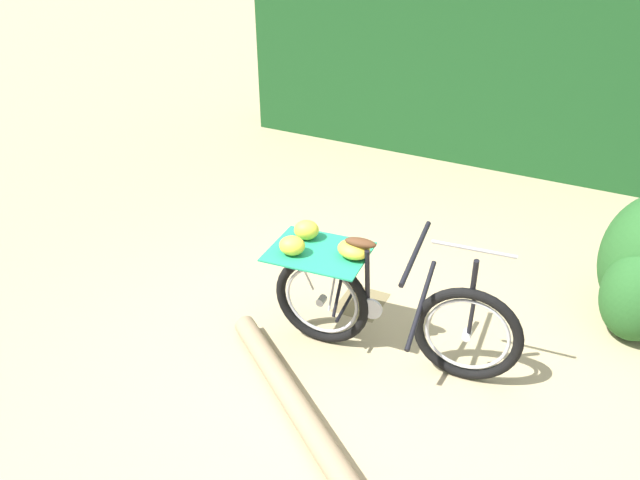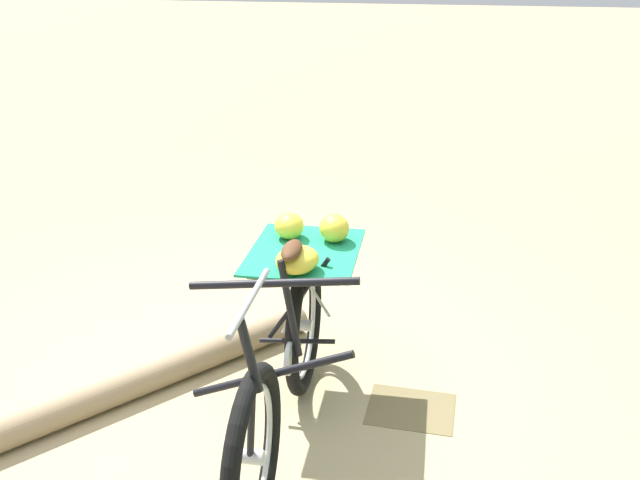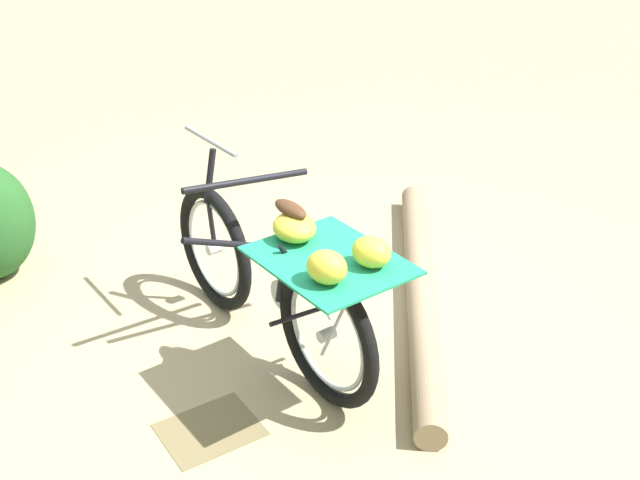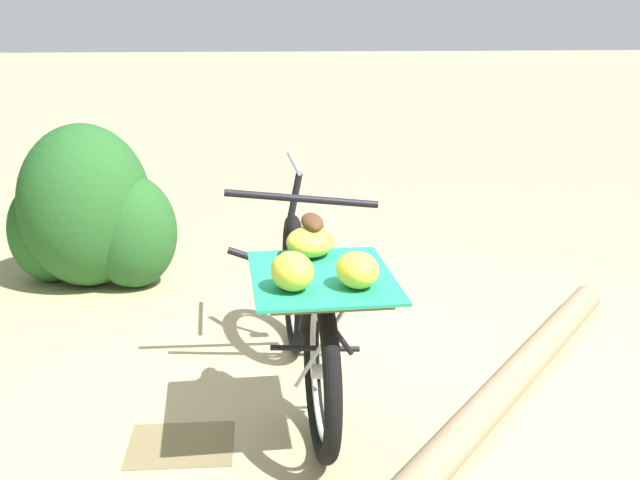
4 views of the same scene
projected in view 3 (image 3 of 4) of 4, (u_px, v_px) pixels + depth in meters
ground_plane at (327, 358)px, 4.13m from camera, size 60.00×60.00×0.00m
bicycle at (276, 279)px, 3.93m from camera, size 0.71×1.79×1.03m
fallen_log at (419, 287)px, 4.61m from camera, size 1.68×2.14×0.16m
leaf_litter_patch at (210, 429)px, 3.64m from camera, size 0.44×0.36×0.01m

